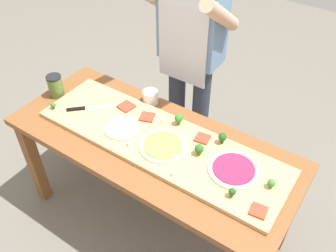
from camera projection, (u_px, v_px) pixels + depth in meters
ground_plane at (155, 217)px, 2.55m from camera, size 8.00×8.00×0.00m
prep_table at (152, 153)px, 2.13m from camera, size 1.67×0.69×0.74m
cutting_board at (159, 141)px, 2.03m from camera, size 1.45×0.43×0.03m
chefs_knife at (85, 108)px, 2.22m from camera, size 0.23×0.22×0.02m
pizza_whole_beet_magenta at (234, 169)px, 1.85m from camera, size 0.26×0.26×0.02m
pizza_whole_pesto_green at (163, 145)px, 1.98m from camera, size 0.26×0.26×0.02m
pizza_whole_cheese_artichoke at (122, 128)px, 2.09m from camera, size 0.20×0.20×0.02m
pizza_slice_center at (202, 138)px, 2.02m from camera, size 0.09×0.09×0.01m
pizza_slice_near_left at (126, 106)px, 2.23m from camera, size 0.10×0.10×0.01m
pizza_slice_far_right at (259, 211)px, 1.67m from camera, size 0.08×0.08×0.01m
pizza_slice_far_left at (147, 117)px, 2.16m from camera, size 0.10×0.10×0.01m
broccoli_floret_back_right at (271, 183)px, 1.76m from camera, size 0.04×0.04×0.05m
broccoli_floret_front_mid at (199, 149)px, 1.92m from camera, size 0.05×0.05×0.06m
broccoli_floret_center_left at (179, 119)px, 2.09m from camera, size 0.05×0.05×0.07m
broccoli_floret_front_right at (53, 105)px, 2.21m from camera, size 0.03×0.03×0.04m
broccoli_floret_back_mid at (232, 192)px, 1.72m from camera, size 0.04×0.04×0.05m
broccoli_floret_center_right at (222, 137)px, 1.98m from camera, size 0.05×0.05×0.07m
cheese_crumble_a at (173, 174)px, 1.83m from camera, size 0.03×0.03×0.02m
cheese_crumble_b at (150, 126)px, 2.10m from camera, size 0.01×0.01×0.01m
cheese_crumble_c at (129, 144)px, 1.99m from camera, size 0.03×0.03×0.02m
cheese_crumble_d at (162, 120)px, 2.14m from camera, size 0.02×0.02×0.02m
flour_cup at (150, 98)px, 2.29m from camera, size 0.10×0.10×0.08m
sauce_jar at (55, 86)px, 2.32m from camera, size 0.09×0.09×0.14m
cook_center at (191, 45)px, 2.33m from camera, size 0.54×0.39×1.67m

